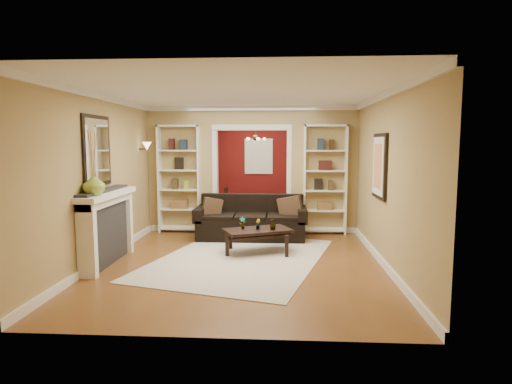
# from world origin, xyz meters

# --- Properties ---
(floor) EXTENTS (8.00, 8.00, 0.00)m
(floor) POSITION_xyz_m (0.00, 0.00, 0.00)
(floor) COLOR brown
(floor) RESTS_ON ground
(ceiling) EXTENTS (8.00, 8.00, 0.00)m
(ceiling) POSITION_xyz_m (0.00, 0.00, 2.70)
(ceiling) COLOR white
(ceiling) RESTS_ON ground
(wall_back) EXTENTS (8.00, 0.00, 8.00)m
(wall_back) POSITION_xyz_m (0.00, 4.00, 1.35)
(wall_back) COLOR tan
(wall_back) RESTS_ON ground
(wall_front) EXTENTS (8.00, 0.00, 8.00)m
(wall_front) POSITION_xyz_m (0.00, -4.00, 1.35)
(wall_front) COLOR tan
(wall_front) RESTS_ON ground
(wall_left) EXTENTS (0.00, 8.00, 8.00)m
(wall_left) POSITION_xyz_m (-2.25, 0.00, 1.35)
(wall_left) COLOR tan
(wall_left) RESTS_ON ground
(wall_right) EXTENTS (0.00, 8.00, 8.00)m
(wall_right) POSITION_xyz_m (2.25, 0.00, 1.35)
(wall_right) COLOR tan
(wall_right) RESTS_ON ground
(partition_wall) EXTENTS (4.50, 0.15, 2.70)m
(partition_wall) POSITION_xyz_m (0.00, 1.20, 1.35)
(partition_wall) COLOR tan
(partition_wall) RESTS_ON floor
(red_back_panel) EXTENTS (4.44, 0.04, 2.64)m
(red_back_panel) POSITION_xyz_m (0.00, 3.97, 1.32)
(red_back_panel) COLOR maroon
(red_back_panel) RESTS_ON floor
(dining_window) EXTENTS (0.78, 0.03, 0.98)m
(dining_window) POSITION_xyz_m (0.00, 3.93, 1.55)
(dining_window) COLOR #8CA5CC
(dining_window) RESTS_ON wall_back
(area_rug) EXTENTS (3.36, 4.06, 0.01)m
(area_rug) POSITION_xyz_m (-0.04, -1.08, 0.01)
(area_rug) COLOR beige
(area_rug) RESTS_ON floor
(sofa) EXTENTS (2.22, 0.96, 0.87)m
(sofa) POSITION_xyz_m (0.03, 0.45, 0.43)
(sofa) COLOR black
(sofa) RESTS_ON floor
(pillow_left) EXTENTS (0.39, 0.25, 0.38)m
(pillow_left) POSITION_xyz_m (-0.75, 0.43, 0.62)
(pillow_left) COLOR brown
(pillow_left) RESTS_ON sofa
(pillow_right) EXTENTS (0.48, 0.27, 0.46)m
(pillow_right) POSITION_xyz_m (0.82, 0.43, 0.65)
(pillow_right) COLOR brown
(pillow_right) RESTS_ON sofa
(coffee_table) EXTENTS (1.28, 1.02, 0.43)m
(coffee_table) POSITION_xyz_m (0.23, -0.70, 0.21)
(coffee_table) COLOR black
(coffee_table) RESTS_ON floor
(plant_left) EXTENTS (0.13, 0.11, 0.21)m
(plant_left) POSITION_xyz_m (-0.03, -0.70, 0.53)
(plant_left) COLOR #336626
(plant_left) RESTS_ON coffee_table
(plant_center) EXTENTS (0.10, 0.12, 0.18)m
(plant_center) POSITION_xyz_m (0.23, -0.70, 0.52)
(plant_center) COLOR #336626
(plant_center) RESTS_ON coffee_table
(plant_right) EXTENTS (0.15, 0.15, 0.20)m
(plant_right) POSITION_xyz_m (0.49, -0.70, 0.53)
(plant_right) COLOR #336626
(plant_right) RESTS_ON coffee_table
(bookshelf_left) EXTENTS (0.90, 0.30, 2.30)m
(bookshelf_left) POSITION_xyz_m (-1.55, 1.03, 1.15)
(bookshelf_left) COLOR white
(bookshelf_left) RESTS_ON floor
(bookshelf_right) EXTENTS (0.90, 0.30, 2.30)m
(bookshelf_right) POSITION_xyz_m (1.55, 1.03, 1.15)
(bookshelf_right) COLOR white
(bookshelf_right) RESTS_ON floor
(fireplace) EXTENTS (0.32, 1.70, 1.16)m
(fireplace) POSITION_xyz_m (-2.09, -1.50, 0.58)
(fireplace) COLOR white
(fireplace) RESTS_ON floor
(vase) EXTENTS (0.37, 0.37, 0.33)m
(vase) POSITION_xyz_m (-2.09, -1.97, 1.32)
(vase) COLOR #8BAE38
(vase) RESTS_ON fireplace
(mirror) EXTENTS (0.03, 0.95, 1.10)m
(mirror) POSITION_xyz_m (-2.23, -1.50, 1.80)
(mirror) COLOR silver
(mirror) RESTS_ON wall_left
(wall_sconce) EXTENTS (0.18, 0.18, 0.22)m
(wall_sconce) POSITION_xyz_m (-2.15, 0.55, 1.83)
(wall_sconce) COLOR #FFE0A5
(wall_sconce) RESTS_ON wall_left
(framed_art) EXTENTS (0.04, 0.85, 1.05)m
(framed_art) POSITION_xyz_m (2.21, -1.00, 1.55)
(framed_art) COLOR black
(framed_art) RESTS_ON wall_right
(dining_table) EXTENTS (1.48, 0.82, 0.52)m
(dining_table) POSITION_xyz_m (-0.01, 2.52, 0.26)
(dining_table) COLOR black
(dining_table) RESTS_ON floor
(dining_chair_nw) EXTENTS (0.47, 0.47, 0.76)m
(dining_chair_nw) POSITION_xyz_m (-0.56, 2.22, 0.38)
(dining_chair_nw) COLOR black
(dining_chair_nw) RESTS_ON floor
(dining_chair_ne) EXTENTS (0.51, 0.51, 0.81)m
(dining_chair_ne) POSITION_xyz_m (0.54, 2.22, 0.41)
(dining_chair_ne) COLOR black
(dining_chair_ne) RESTS_ON floor
(dining_chair_sw) EXTENTS (0.42, 0.42, 0.82)m
(dining_chair_sw) POSITION_xyz_m (-0.56, 2.82, 0.41)
(dining_chair_sw) COLOR black
(dining_chair_sw) RESTS_ON floor
(dining_chair_se) EXTENTS (0.53, 0.53, 0.82)m
(dining_chair_se) POSITION_xyz_m (0.54, 2.82, 0.41)
(dining_chair_se) COLOR black
(dining_chair_se) RESTS_ON floor
(chandelier) EXTENTS (0.50, 0.50, 0.30)m
(chandelier) POSITION_xyz_m (0.00, 2.70, 2.02)
(chandelier) COLOR #3D301B
(chandelier) RESTS_ON ceiling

